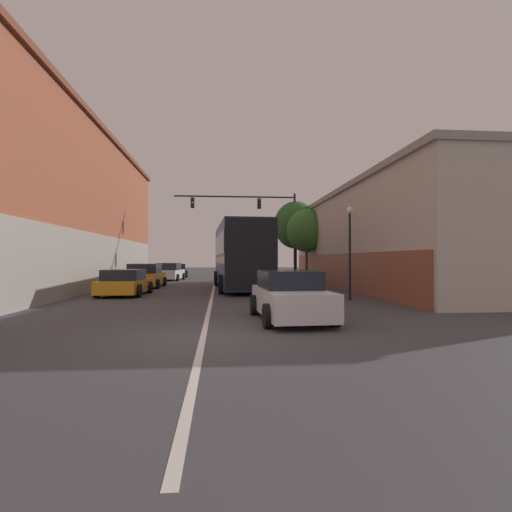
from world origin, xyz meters
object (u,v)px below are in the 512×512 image
at_px(bus, 241,254).
at_px(street_lamp, 350,248).
at_px(traffic_signal_gantry, 260,217).
at_px(street_tree_near, 306,231).
at_px(parked_car_left_far, 169,272).
at_px(parked_car_left_mid, 177,271).
at_px(street_tree_far, 296,225).
at_px(hatchback_foreground, 290,297).
at_px(parked_car_left_near, 125,283).
at_px(parked_car_left_distant, 145,276).

height_order(bus, street_lamp, street_lamp).
xyz_separation_m(traffic_signal_gantry, street_tree_near, (3.43, -1.48, -1.15)).
bearing_deg(parked_car_left_far, bus, -146.39).
relative_size(parked_car_left_mid, street_tree_far, 0.72).
distance_m(parked_car_left_mid, street_tree_far, 14.34).
xyz_separation_m(hatchback_foreground, street_lamp, (3.59, 5.43, 1.59)).
xyz_separation_m(bus, hatchback_foreground, (0.83, -12.10, -1.43)).
height_order(street_lamp, street_tree_near, street_tree_near).
bearing_deg(parked_car_left_near, traffic_signal_gantry, -33.20).
height_order(bus, parked_car_left_near, bus).
bearing_deg(street_tree_near, bus, -130.98).
relative_size(bus, parked_car_left_far, 2.54).
relative_size(parked_car_left_near, traffic_signal_gantry, 0.43).
bearing_deg(parked_car_left_far, street_tree_far, -98.23).
bearing_deg(parked_car_left_mid, parked_car_left_distant, 174.23).
relative_size(parked_car_left_mid, traffic_signal_gantry, 0.49).
bearing_deg(parked_car_left_near, bus, -57.60).
distance_m(parked_car_left_distant, traffic_signal_gantry, 10.49).
height_order(bus, street_tree_far, street_tree_far).
relative_size(parked_car_left_mid, parked_car_left_far, 1.16).
bearing_deg(traffic_signal_gantry, parked_car_left_far, 156.88).
bearing_deg(street_tree_near, street_lamp, -94.01).
bearing_deg(bus, parked_car_left_far, 24.17).
distance_m(hatchback_foreground, parked_car_left_distant, 15.74).
distance_m(parked_car_left_far, street_tree_far, 11.38).
bearing_deg(bus, parked_car_left_near, 117.63).
relative_size(street_lamp, street_tree_near, 0.72).
xyz_separation_m(parked_car_left_far, parked_car_left_distant, (-0.40, -8.62, 0.02)).
distance_m(parked_car_left_mid, parked_car_left_far, 6.33).
bearing_deg(street_lamp, hatchback_foreground, -123.50).
relative_size(parked_car_left_mid, street_lamp, 1.15).
bearing_deg(street_tree_near, hatchback_foreground, -103.84).
bearing_deg(street_lamp, parked_car_left_far, 119.66).
distance_m(parked_car_left_mid, street_lamp, 25.82).
bearing_deg(street_tree_far, street_tree_near, -76.32).
xyz_separation_m(bus, parked_car_left_mid, (-5.55, 17.09, -1.48)).
xyz_separation_m(hatchback_foreground, parked_car_left_far, (-6.33, 22.86, 0.00)).
xyz_separation_m(parked_car_left_near, traffic_signal_gantry, (7.77, 11.07, 4.50)).
bearing_deg(hatchback_foreground, parked_car_left_near, 34.87).
bearing_deg(parked_car_left_mid, traffic_signal_gantry, -146.33).
bearing_deg(street_tree_far, hatchback_foreground, -101.30).
relative_size(hatchback_foreground, parked_car_left_distant, 0.93).
distance_m(hatchback_foreground, parked_car_left_far, 23.72).
xyz_separation_m(bus, parked_car_left_near, (-5.88, -3.47, -1.50)).
distance_m(parked_car_left_near, street_tree_far, 16.21).
bearing_deg(parked_car_left_far, street_lamp, -143.83).
xyz_separation_m(hatchback_foreground, parked_car_left_mid, (-6.38, 29.19, -0.05)).
height_order(parked_car_left_far, street_lamp, street_lamp).
height_order(parked_car_left_distant, street_tree_far, street_tree_far).
height_order(bus, hatchback_foreground, bus).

